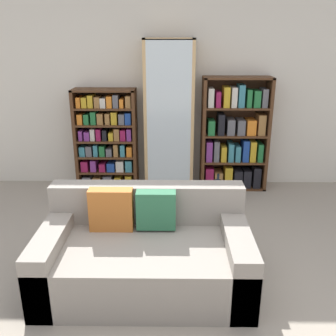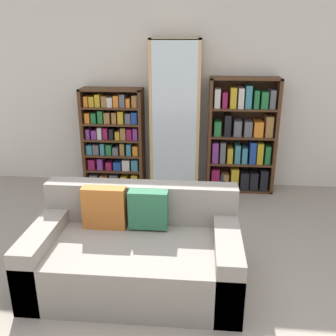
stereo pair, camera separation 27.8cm
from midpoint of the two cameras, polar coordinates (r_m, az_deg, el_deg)
name	(u,v)px [view 2 (the right image)]	position (r m, az deg, el deg)	size (l,w,h in m)	color
ground_plane	(143,322)	(2.90, -0.92, -22.52)	(16.00, 16.00, 0.00)	gray
wall_back	(173,84)	(4.96, 2.40, 12.69)	(6.07, 0.06, 2.70)	silver
couch	(136,252)	(3.13, -2.33, -12.73)	(1.65, 0.94, 0.76)	gray
bookshelf_left	(114,139)	(4.99, -6.68, 4.41)	(0.80, 0.32, 1.31)	#4C2D19
display_cabinet	(175,118)	(4.81, 2.80, 7.59)	(0.62, 0.36, 1.92)	tan
bookshelf_right	(242,139)	(4.93, 12.74, 4.28)	(0.86, 0.32, 1.46)	#4C2D19
wine_bottle	(222,192)	(4.62, 9.88, -3.61)	(0.08, 0.08, 0.36)	#192333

